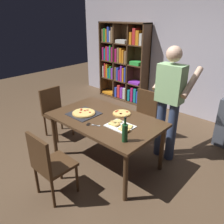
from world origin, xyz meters
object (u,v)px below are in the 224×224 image
chair_far_side (143,113)px  kitchen_scissors (91,125)px  second_pizza_plain (122,113)px  chair_left_end (55,109)px  pepperoni_pizza_on_tray (84,113)px  bookshelf (123,64)px  person_serving_pizza (170,98)px  wine_bottle (125,132)px  dining_table (105,123)px  chair_near_camera (48,162)px

chair_far_side → kitchen_scissors: bearing=-89.8°
second_pizza_plain → kitchen_scissors: bearing=-97.8°
chair_left_end → pepperoni_pizza_on_tray: size_ratio=2.22×
bookshelf → person_serving_pizza: 2.75m
chair_left_end → wine_bottle: size_ratio=2.85×
person_serving_pizza → dining_table: bearing=-128.0°
bookshelf → second_pizza_plain: size_ratio=7.21×
chair_far_side → bookshelf: bearing=139.5°
chair_far_side → second_pizza_plain: chair_far_side is taller
bookshelf → chair_near_camera: bearing=-64.0°
chair_left_end → second_pizza_plain: bearing=11.3°
kitchen_scissors → pepperoni_pizza_on_tray: bearing=153.6°
bookshelf → wine_bottle: (2.24, -2.67, -0.08)m
chair_near_camera → person_serving_pizza: size_ratio=0.51×
person_serving_pizza → pepperoni_pizza_on_tray: (-0.93, -0.87, -0.23)m
bookshelf → wine_bottle: 3.49m
person_serving_pizza → bookshelf: bearing=144.1°
dining_table → bookshelf: (-1.63, 2.37, 0.27)m
bookshelf → kitchen_scissors: size_ratio=9.92×
chair_near_camera → second_pizza_plain: 1.28m
dining_table → chair_near_camera: chair_near_camera is taller
dining_table → wine_bottle: wine_bottle is taller
chair_far_side → person_serving_pizza: size_ratio=0.51×
chair_far_side → kitchen_scissors: size_ratio=4.58×
chair_left_end → kitchen_scissors: bearing=-12.2°
dining_table → person_serving_pizza: 1.02m
dining_table → pepperoni_pizza_on_tray: pepperoni_pizza_on_tray is taller
person_serving_pizza → second_pizza_plain: 0.74m
bookshelf → pepperoni_pizza_on_tray: size_ratio=4.81×
chair_left_end → chair_far_side: bearing=37.1°
chair_far_side → pepperoni_pizza_on_tray: 1.17m
chair_left_end → bookshelf: bookshelf is taller
bookshelf → person_serving_pizza: (2.23, -1.61, 0.05)m
wine_bottle → second_pizza_plain: 0.79m
chair_near_camera → bookshelf: bearing=116.0°
pepperoni_pizza_on_tray → bookshelf: bearing=117.5°
bookshelf → chair_left_end: bearing=-82.0°
chair_near_camera → wine_bottle: 0.98m
chair_near_camera → pepperoni_pizza_on_tray: size_ratio=2.22×
chair_left_end → kitchen_scissors: size_ratio=4.58×
person_serving_pizza → wine_bottle: bearing=-89.1°
chair_near_camera → pepperoni_pizza_on_tray: 0.97m
second_pizza_plain → chair_near_camera: bearing=-93.7°
chair_near_camera → pepperoni_pizza_on_tray: bearing=111.3°
chair_far_side → bookshelf: size_ratio=0.46×
person_serving_pizza → second_pizza_plain: (-0.51, -0.48, -0.24)m
bookshelf → chair_far_side: bearing=-40.5°
pepperoni_pizza_on_tray → wine_bottle: bearing=-11.0°
dining_table → second_pizza_plain: bearing=73.7°
chair_near_camera → chair_far_side: size_ratio=1.00×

